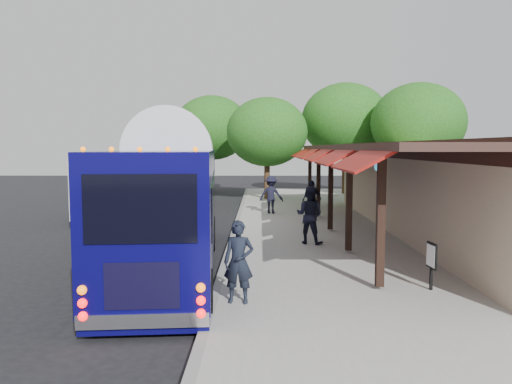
% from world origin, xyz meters
% --- Properties ---
extents(ground, '(90.00, 90.00, 0.00)m').
position_xyz_m(ground, '(0.00, 0.00, 0.00)').
color(ground, black).
rests_on(ground, ground).
extents(sidewalk, '(10.00, 40.00, 0.15)m').
position_xyz_m(sidewalk, '(5.00, 4.00, 0.07)').
color(sidewalk, '#9E9B93').
rests_on(sidewalk, ground).
extents(curb, '(0.20, 40.00, 0.16)m').
position_xyz_m(curb, '(0.05, 4.00, 0.07)').
color(curb, gray).
rests_on(curb, ground).
extents(station_shelter, '(8.15, 20.00, 3.60)m').
position_xyz_m(station_shelter, '(8.38, 4.00, 1.85)').
color(station_shelter, '#C8AB8B').
rests_on(station_shelter, ground).
extents(coach_bus, '(3.25, 11.24, 3.55)m').
position_xyz_m(coach_bus, '(-1.45, -1.31, 1.91)').
color(coach_bus, '#09064D').
rests_on(coach_bus, ground).
extents(city_bus, '(3.79, 11.76, 3.10)m').
position_xyz_m(city_bus, '(-4.92, 10.69, 1.72)').
color(city_bus, '#92949A').
rests_on(city_bus, ground).
extents(ped_a, '(0.67, 0.48, 1.73)m').
position_xyz_m(ped_a, '(0.60, -5.00, 1.02)').
color(ped_a, black).
rests_on(ped_a, sidewalk).
extents(ped_b, '(1.17, 1.06, 1.95)m').
position_xyz_m(ped_b, '(2.72, 1.48, 1.12)').
color(ped_b, black).
rests_on(ped_b, sidewalk).
extents(ped_c, '(1.11, 0.91, 1.77)m').
position_xyz_m(ped_c, '(3.40, 7.23, 1.03)').
color(ped_c, black).
rests_on(ped_c, sidewalk).
extents(ped_d, '(1.34, 0.99, 1.85)m').
position_xyz_m(ped_d, '(1.61, 9.23, 1.08)').
color(ped_d, black).
rests_on(ped_d, sidewalk).
extents(sign_board, '(0.10, 0.50, 1.09)m').
position_xyz_m(sign_board, '(4.95, -4.03, 0.89)').
color(sign_board, black).
rests_on(sign_board, sidewalk).
extents(tree_left, '(5.10, 5.10, 6.53)m').
position_xyz_m(tree_left, '(1.50, 16.26, 4.35)').
color(tree_left, '#382314').
rests_on(tree_left, ground).
extents(tree_mid, '(6.16, 6.16, 7.88)m').
position_xyz_m(tree_mid, '(7.02, 19.95, 5.26)').
color(tree_mid, '#382314').
rests_on(tree_mid, ground).
extents(tree_right, '(5.75, 5.75, 7.36)m').
position_xyz_m(tree_right, '(10.78, 15.74, 4.90)').
color(tree_right, '#382314').
rests_on(tree_right, ground).
extents(tree_far, '(5.69, 5.69, 7.29)m').
position_xyz_m(tree_far, '(-2.56, 22.59, 4.86)').
color(tree_far, '#382314').
rests_on(tree_far, ground).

